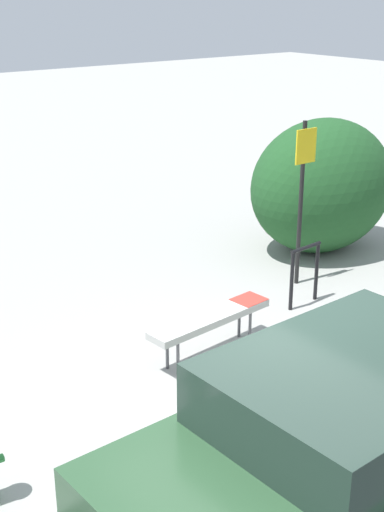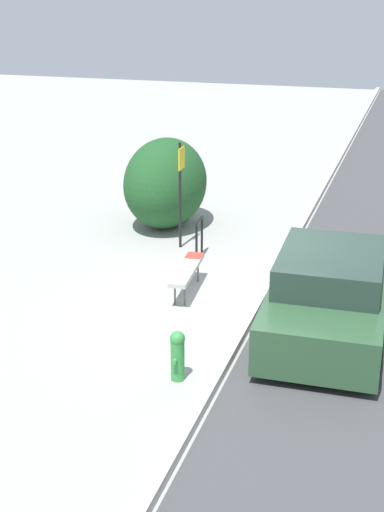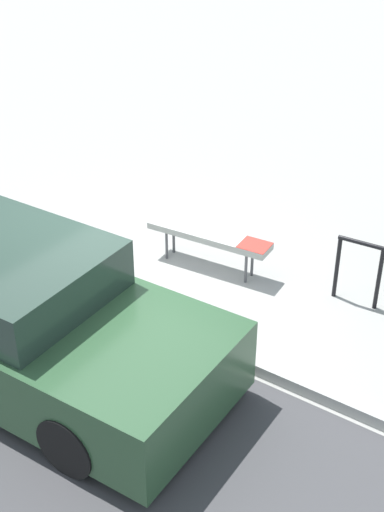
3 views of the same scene
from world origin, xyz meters
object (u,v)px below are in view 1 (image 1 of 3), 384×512
Objects in this scene: bench at (211,319)px; parked_car_near at (363,436)px; sign_post at (302,189)px; bike_rack at (305,269)px.

parked_car_near reaches higher than bench.
sign_post reaches higher than bench.
parked_car_near is at bearing -108.09° from bench.
bike_rack reaches higher than bench.
bike_rack is 3.87m from parked_car_near.
sign_post is at bearing 51.02° from bike_rack.
bench is at bearing 75.15° from parked_car_near.
sign_post is at bearing 16.15° from bench.
sign_post is (2.28, 0.89, 0.94)m from bench.
bench is 0.36× the size of parked_car_near.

